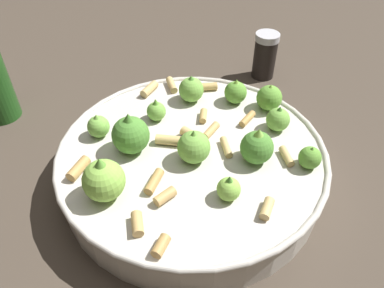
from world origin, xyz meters
The scene contains 3 objects.
ground_plane centered at (0.00, 0.00, 0.00)m, with size 2.40×2.40×0.00m, color #42382D.
cooking_pan centered at (0.00, 0.00, 0.03)m, with size 0.34×0.34×0.11m.
pepper_shaker centered at (-0.24, 0.16, 0.04)m, with size 0.04×0.04×0.08m.
Camera 1 is at (0.35, -0.04, 0.37)m, focal length 35.18 mm.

